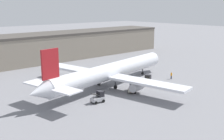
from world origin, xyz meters
TOP-DOWN VIEW (x-y plane):
  - ground_plane at (0.00, 0.00)m, footprint 400.00×400.00m
  - terminal_building at (14.07, 37.30)m, footprint 74.49×13.89m
  - airplane at (-0.95, -0.18)m, footprint 44.06×38.53m
  - ground_crew_worker at (15.02, -5.56)m, footprint 0.39×0.39m
  - baggage_tug at (0.31, -6.32)m, footprint 3.63×3.25m
  - belt_loader_truck at (-9.68, -6.91)m, footprint 2.52×1.87m
  - pushback_tug at (6.73, -4.82)m, footprint 2.80×2.38m

SIDE VIEW (x-z plane):
  - ground_plane at x=0.00m, z-range 0.00..0.00m
  - baggage_tug at x=0.31m, z-range -0.09..1.96m
  - ground_crew_worker at x=15.02m, z-range 0.06..1.83m
  - pushback_tug at x=6.73m, z-range -0.13..2.11m
  - belt_loader_truck at x=-9.68m, z-range -0.09..2.08m
  - airplane at x=-0.95m, z-range -1.94..8.74m
  - terminal_building at x=14.07m, z-range 0.01..9.09m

